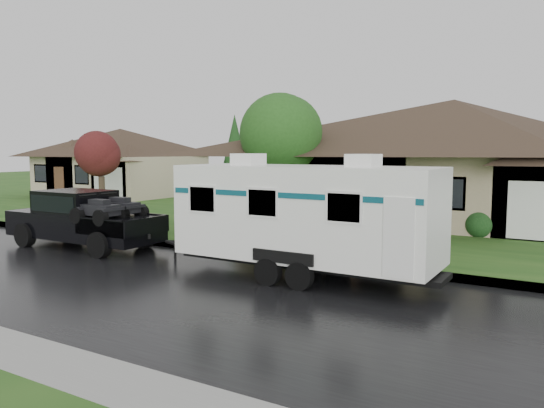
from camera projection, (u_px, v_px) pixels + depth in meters
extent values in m
plane|color=#1F4A17|center=(258.00, 277.00, 14.30)|extent=(140.00, 140.00, 0.00)
cube|color=black|center=(214.00, 294.00, 12.59)|extent=(140.00, 8.00, 0.01)
cube|color=gray|center=(298.00, 259.00, 16.22)|extent=(140.00, 0.50, 0.15)
cube|color=#1F4A17|center=(414.00, 215.00, 27.12)|extent=(140.00, 26.00, 0.15)
cube|color=tan|center=(451.00, 187.00, 25.09)|extent=(18.00, 10.00, 3.00)
pyramid|color=#33231C|center=(454.00, 99.00, 24.67)|extent=(19.44, 10.80, 2.60)
cube|color=#BBAC8B|center=(121.00, 175.00, 39.01)|extent=(10.00, 8.00, 2.80)
pyramid|color=#33231C|center=(120.00, 129.00, 38.67)|extent=(10.80, 8.64, 2.00)
cube|color=#BBAC8B|center=(131.00, 180.00, 35.79)|extent=(3.20, 4.00, 2.52)
cylinder|color=#382B1E|center=(279.00, 201.00, 21.67)|extent=(0.39, 0.39, 2.38)
sphere|color=#2C6420|center=(279.00, 136.00, 21.41)|extent=(3.29, 3.29, 3.29)
cylinder|color=#382B1E|center=(102.00, 193.00, 28.96)|extent=(0.33, 0.33, 1.82)
sphere|color=#561B1B|center=(101.00, 157.00, 28.76)|extent=(2.51, 2.51, 2.51)
sphere|color=#143814|center=(287.00, 210.00, 24.38)|extent=(1.00, 1.00, 1.00)
sphere|color=#143814|center=(374.00, 216.00, 22.24)|extent=(1.00, 1.00, 1.00)
sphere|color=#143814|center=(480.00, 223.00, 20.11)|extent=(1.00, 1.00, 1.00)
cube|color=black|center=(84.00, 225.00, 18.51)|extent=(5.98, 1.99, 0.86)
cube|color=black|center=(43.00, 214.00, 19.60)|extent=(1.60, 1.94, 0.35)
cube|color=black|center=(75.00, 203.00, 18.64)|extent=(2.39, 1.87, 0.90)
cube|color=black|center=(75.00, 202.00, 18.63)|extent=(2.19, 1.91, 0.55)
cube|color=black|center=(122.00, 224.00, 17.53)|extent=(2.19, 1.89, 0.06)
cylinder|color=black|center=(25.00, 235.00, 18.68)|extent=(0.84, 0.32, 0.84)
cylinder|color=black|center=(71.00, 228.00, 20.35)|extent=(0.84, 0.32, 0.84)
cylinder|color=black|center=(99.00, 245.00, 16.75)|extent=(0.84, 0.32, 0.84)
cylinder|color=black|center=(144.00, 236.00, 18.42)|extent=(0.84, 0.32, 0.84)
cube|color=white|center=(305.00, 212.00, 13.99)|extent=(6.98, 2.39, 2.44)
cube|color=black|center=(305.00, 263.00, 14.13)|extent=(7.38, 1.20, 0.14)
cube|color=#0C4958|center=(306.00, 192.00, 13.94)|extent=(6.84, 2.41, 0.14)
cube|color=white|center=(248.00, 159.00, 14.76)|extent=(0.70, 0.80, 0.32)
cube|color=white|center=(364.00, 160.00, 13.04)|extent=(0.70, 0.80, 0.32)
cylinder|color=black|center=(268.00, 272.00, 13.36)|extent=(0.70, 0.24, 0.70)
cylinder|color=black|center=(310.00, 256.00, 15.37)|extent=(0.70, 0.24, 0.70)
cylinder|color=black|center=(299.00, 276.00, 12.90)|extent=(0.70, 0.24, 0.70)
cylinder|color=black|center=(338.00, 259.00, 14.91)|extent=(0.70, 0.24, 0.70)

